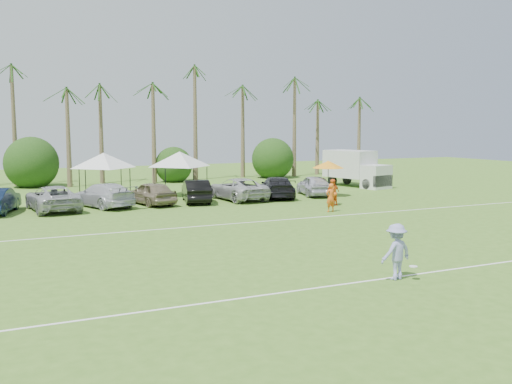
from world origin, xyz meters
name	(u,v)px	position (x,y,z in m)	size (l,w,h in m)	color
ground	(355,306)	(0.00, 0.00, 0.00)	(120.00, 120.00, 0.00)	#426C20
field_lines	(241,250)	(0.00, 8.00, 0.01)	(80.00, 12.10, 0.01)	white
palm_tree_3	(0,63)	(-8.00, 38.00, 10.06)	(2.40, 2.40, 11.90)	brown
palm_tree_4	(54,97)	(-4.00, 38.00, 7.48)	(2.40, 2.40, 8.90)	brown
palm_tree_5	(103,88)	(0.00, 38.00, 8.35)	(2.40, 2.40, 9.90)	brown
palm_tree_6	(148,79)	(4.00, 38.00, 9.21)	(2.40, 2.40, 10.90)	brown
palm_tree_7	(191,71)	(8.00, 38.00, 10.06)	(2.40, 2.40, 11.90)	brown
palm_tree_8	(241,101)	(13.00, 38.00, 7.48)	(2.40, 2.40, 8.90)	brown
palm_tree_9	(287,93)	(18.00, 38.00, 8.35)	(2.40, 2.40, 9.90)	brown
palm_tree_10	(330,86)	(23.00, 38.00, 9.21)	(2.40, 2.40, 10.90)	brown
palm_tree_11	(362,79)	(27.00, 38.00, 10.06)	(2.40, 2.40, 11.90)	brown
bush_tree_1	(31,165)	(-6.00, 39.00, 1.80)	(4.00, 4.00, 4.00)	brown
bush_tree_2	(168,161)	(6.00, 39.00, 1.80)	(4.00, 4.00, 4.00)	brown
bush_tree_3	(264,159)	(16.00, 39.00, 1.80)	(4.00, 4.00, 4.00)	brown
sideline_player_a	(331,198)	(8.98, 15.46, 0.84)	(0.61, 0.40, 1.68)	orange
sideline_player_b	(332,192)	(10.49, 17.68, 0.84)	(0.81, 0.63, 1.68)	orange
sideline_player_c	(333,192)	(10.73, 17.96, 0.83)	(0.98, 0.41, 1.67)	orange
box_truck	(356,167)	(18.67, 26.85, 1.60)	(3.48, 6.17, 3.00)	silver
canopy_tent_left	(103,153)	(-1.88, 27.80, 3.17)	(4.57, 4.57, 3.70)	black
canopy_tent_right	(180,152)	(3.24, 26.51, 3.22)	(4.64, 4.64, 3.76)	black
market_umbrella	(328,164)	(12.82, 21.87, 2.31)	(2.31, 2.31, 2.57)	black
frisbee_player	(396,252)	(2.85, 1.81, 0.92)	(1.27, 0.89, 1.84)	#9093CC
parked_car_2	(53,198)	(-5.79, 22.81, 0.75)	(2.48, 5.39, 1.50)	#A2A3A4
parked_car_3	(103,195)	(-2.79, 23.14, 0.75)	(2.10, 5.16, 1.50)	silver
parked_car_4	(151,193)	(0.21, 22.96, 0.75)	(1.77, 4.39, 1.50)	#7F7258
parked_car_5	(196,191)	(3.21, 22.88, 0.75)	(1.58, 4.54, 1.50)	black
parked_car_6	(238,189)	(6.21, 22.91, 0.75)	(2.48, 5.39, 1.50)	#B3B3B3
parked_car_7	(277,187)	(9.21, 22.86, 0.75)	(2.10, 5.16, 1.50)	black
parked_car_8	(314,185)	(12.21, 22.82, 0.75)	(1.77, 4.39, 1.50)	silver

